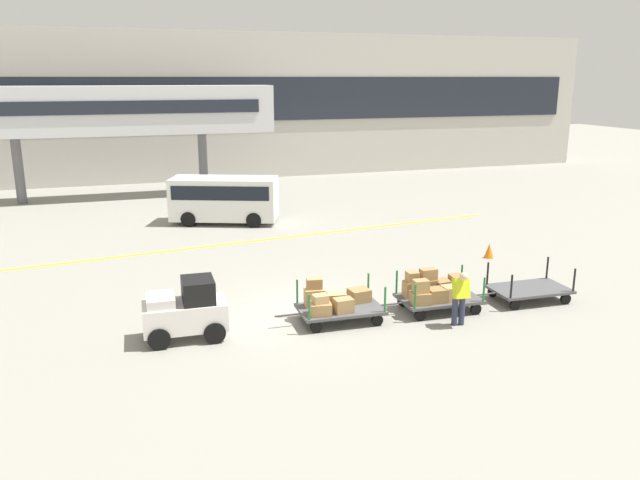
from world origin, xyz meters
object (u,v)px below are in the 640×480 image
baggage_cart_middle (435,291)px  baggage_cart_tail (529,289)px  safety_cone_near (489,251)px  baggage_cart_lead (335,303)px  baggage_handler (460,296)px  baggage_tug (186,311)px  shuttle_van (224,196)px

baggage_cart_middle → baggage_cart_tail: baggage_cart_middle is taller
baggage_cart_tail → safety_cone_near: size_ratio=5.49×
baggage_cart_middle → baggage_cart_lead: bearing=177.7°
baggage_cart_tail → safety_cone_near: (1.45, 4.40, -0.07)m
baggage_cart_lead → baggage_cart_middle: (3.02, -0.12, 0.05)m
baggage_cart_lead → baggage_cart_middle: size_ratio=1.00×
baggage_cart_tail → baggage_handler: size_ratio=1.93×
baggage_tug → baggage_handler: 7.26m
safety_cone_near → baggage_cart_middle: bearing=-136.8°
baggage_tug → baggage_cart_middle: 7.05m
baggage_tug → baggage_cart_lead: 4.03m
baggage_handler → safety_cone_near: baggage_handler is taller
baggage_cart_lead → baggage_cart_tail: (6.13, -0.23, -0.18)m
baggage_cart_middle → shuttle_van: 13.76m
baggage_cart_middle → baggage_cart_tail: bearing=-2.0°
baggage_cart_tail → safety_cone_near: 4.63m
shuttle_van → baggage_cart_middle: bearing=-73.8°
baggage_tug → baggage_handler: size_ratio=1.37×
baggage_tug → baggage_cart_middle: baggage_tug is taller
baggage_tug → shuttle_van: shuttle_van is taller
baggage_tug → baggage_cart_lead: size_ratio=0.71×
baggage_handler → baggage_cart_tail: bearing=20.4°
baggage_cart_middle → baggage_handler: size_ratio=1.93×
baggage_cart_middle → safety_cone_near: baggage_cart_middle is taller
baggage_tug → shuttle_van: (3.21, 12.99, 0.48)m
baggage_tug → baggage_handler: bearing=-11.5°
baggage_tug → shuttle_van: bearing=76.1°
baggage_tug → baggage_cart_lead: (4.02, -0.09, -0.23)m
baggage_handler → shuttle_van: size_ratio=0.30×
baggage_cart_lead → baggage_handler: baggage_handler is taller
baggage_handler → baggage_tug: bearing=168.5°
baggage_tug → baggage_handler: baggage_tug is taller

